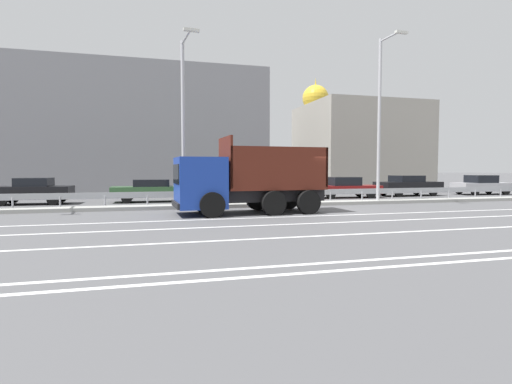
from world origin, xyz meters
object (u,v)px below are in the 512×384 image
street_lamp_1 (184,114)px  parked_car_1 (32,191)px  parked_car_3 (262,188)px  parked_car_5 (408,185)px  parked_car_2 (154,190)px  parked_car_6 (482,185)px  street_lamp_2 (381,113)px  parked_car_4 (345,187)px  church_tower (315,136)px  dump_truck (233,185)px  median_road_sign (285,182)px

street_lamp_1 → parked_car_1: size_ratio=1.98×
parked_car_3 → parked_car_5: bearing=-83.6°
parked_car_1 → parked_car_5: 24.53m
parked_car_2 → parked_car_6: bearing=92.0°
street_lamp_2 → parked_car_4: bearing=86.1°
street_lamp_2 → parked_car_5: street_lamp_2 is taller
church_tower → parked_car_3: bearing=-121.3°
dump_truck → parked_car_3: size_ratio=1.42×
median_road_sign → parked_car_3: size_ratio=0.51×
parked_car_2 → parked_car_4: size_ratio=1.04×
median_road_sign → parked_car_1: (-13.24, 4.45, -0.51)m
median_road_sign → parked_car_5: (11.29, 5.11, -0.49)m
dump_truck → parked_car_3: (3.52, 7.49, -0.52)m
parked_car_2 → parked_car_6: 24.50m
street_lamp_2 → parked_car_6: (12.17, 5.08, -4.33)m
median_road_sign → parked_car_6: size_ratio=0.55×
parked_car_2 → parked_car_5: (18.03, 0.65, 0.07)m
parked_car_2 → parked_car_6: size_ratio=1.11×
parked_car_6 → church_tower: bearing=-163.4°
parked_car_1 → parked_car_3: 13.27m
dump_truck → median_road_sign: dump_truck is taller
street_lamp_1 → parked_car_5: (16.61, 5.27, -3.86)m
parked_car_1 → parked_car_6: size_ratio=0.94×
street_lamp_1 → street_lamp_2: bearing=-0.0°
dump_truck → street_lamp_2: street_lamp_2 is taller
street_lamp_1 → street_lamp_2: (10.90, -0.00, 0.45)m
median_road_sign → parked_car_2: (-6.74, 4.46, -0.56)m
dump_truck → parked_car_5: bearing=-63.5°
church_tower → parked_car_2: bearing=-132.5°
parked_car_1 → parked_car_5: bearing=-85.9°
median_road_sign → street_lamp_1: 6.30m
street_lamp_1 → parked_car_6: 23.94m
dump_truck → parked_car_2: 8.12m
street_lamp_1 → parked_car_4: 12.76m
parked_car_3 → church_tower: 25.79m
street_lamp_1 → parked_car_1: bearing=149.8°
median_road_sign → street_lamp_1: size_ratio=0.30×
parked_car_4 → parked_car_5: 5.42m
dump_truck → median_road_sign: 4.58m
street_lamp_1 → dump_truck: bearing=-56.9°
parked_car_4 → parked_car_5: size_ratio=0.96×
street_lamp_1 → parked_car_2: size_ratio=1.68×
street_lamp_2 → parked_car_5: (5.70, 5.27, -4.31)m
median_road_sign → parked_car_2: median_road_sign is taller
median_road_sign → street_lamp_2: street_lamp_2 is taller
street_lamp_1 → parked_car_4: street_lamp_1 is taller
parked_car_3 → parked_car_4: parked_car_3 is taller
dump_truck → parked_car_3: dump_truck is taller
street_lamp_1 → parked_car_1: street_lamp_1 is taller
parked_car_3 → church_tower: (13.10, 21.58, 5.28)m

